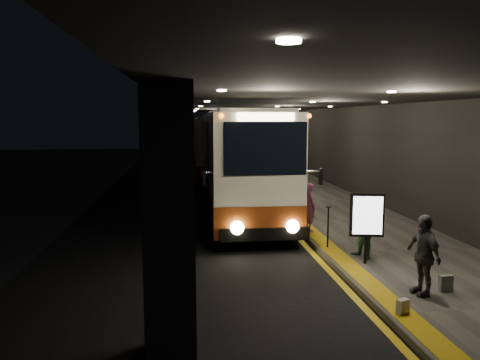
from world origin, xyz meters
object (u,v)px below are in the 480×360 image
passenger_waiting_green (363,229)px  info_sign (367,216)px  coach_second (215,149)px  stanchion_post (328,227)px  coach_third (207,139)px  passenger_waiting_grey (423,255)px  coach_main (239,165)px  passenger_boarding (310,207)px  bag_polka (446,283)px  bag_plain (403,307)px

passenger_waiting_green → info_sign: size_ratio=0.89×
coach_second → stanchion_post: size_ratio=10.22×
coach_third → passenger_waiting_grey: size_ratio=6.91×
coach_third → passenger_waiting_grey: (2.72, -37.90, -0.78)m
coach_main → info_sign: (2.33, -7.95, -0.54)m
passenger_boarding → info_sign: 3.64m
passenger_waiting_grey → stanchion_post: 3.84m
passenger_waiting_grey → passenger_boarding: bearing=-179.7°
coach_main → coach_third: coach_main is taller
coach_third → info_sign: bearing=-86.4°
coach_third → stanchion_post: coach_third is taller
coach_third → passenger_waiting_grey: 38.00m
passenger_waiting_green → stanchion_post: 1.30m
info_sign → coach_main: bearing=116.8°
passenger_waiting_green → bag_polka: passenger_waiting_green is taller
passenger_boarding → bag_polka: 5.86m
coach_third → bag_plain: bearing=-87.4°
coach_main → bag_plain: bearing=-79.4°
coach_second → passenger_waiting_grey: bearing=-80.4°
passenger_waiting_green → bag_plain: 3.61m
passenger_waiting_grey → stanchion_post: passenger_waiting_grey is taller
bag_plain → stanchion_post: bearing=90.3°
bag_plain → stanchion_post: (-0.03, 4.64, 0.45)m
coach_second → passenger_waiting_green: size_ratio=7.55×
bag_polka → passenger_boarding: bearing=104.7°
passenger_waiting_green → stanchion_post: passenger_waiting_green is taller
coach_third → info_sign: (2.34, -35.75, -0.41)m
passenger_boarding → info_sign: (0.50, -3.58, 0.43)m
coach_third → info_sign: 35.82m
passenger_waiting_grey → passenger_waiting_green: bearing=178.0°
coach_second → passenger_boarding: coach_second is taller
passenger_waiting_grey → bag_plain: (-0.86, -0.91, -0.71)m
coach_second → coach_third: coach_second is taller
passenger_waiting_green → info_sign: bearing=-34.2°
coach_main → passenger_boarding: coach_main is taller
passenger_waiting_green → bag_plain: size_ratio=5.61×
bag_polka → bag_plain: (-1.45, -1.01, -0.03)m
passenger_boarding → info_sign: bearing=178.8°
coach_third → info_sign: size_ratio=6.50×
bag_plain → stanchion_post: stanchion_post is taller
coach_second → passenger_waiting_green: bearing=-80.2°
stanchion_post → bag_plain: bearing=-89.7°
info_sign → coach_third: bearing=104.2°
coach_third → bag_plain: 38.89m
passenger_waiting_grey → bag_plain: bearing=-51.5°
passenger_waiting_grey → info_sign: 2.22m
passenger_boarding → info_sign: size_ratio=0.88×
coach_third → bag_polka: (3.31, -37.81, -1.46)m
coach_main → bag_plain: (1.85, -11.02, -1.63)m
passenger_waiting_grey → info_sign: bearing=-178.4°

